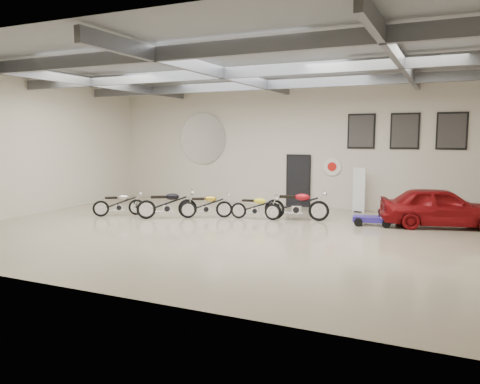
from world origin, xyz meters
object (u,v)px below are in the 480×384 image
at_px(motorcycle_gold, 206,205).
at_px(motorcycle_yellow, 255,206).
at_px(banner_stand, 359,189).
at_px(go_kart, 377,217).
at_px(motorcycle_silver, 119,203).
at_px(vintage_car, 441,207).
at_px(motorcycle_black, 167,203).
at_px(motorcycle_red, 297,204).

bearing_deg(motorcycle_gold, motorcycle_yellow, -13.62).
distance_m(banner_stand, go_kart, 2.82).
bearing_deg(motorcycle_yellow, motorcycle_gold, -173.89).
height_order(motorcycle_silver, motorcycle_gold, motorcycle_gold).
bearing_deg(motorcycle_gold, motorcycle_silver, 168.25).
distance_m(go_kart, vintage_car, 2.03).
relative_size(go_kart, vintage_car, 0.41).
relative_size(motorcycle_silver, go_kart, 1.17).
bearing_deg(motorcycle_black, motorcycle_gold, -6.04).
xyz_separation_m(motorcycle_black, motorcycle_gold, (1.22, 0.67, -0.06)).
distance_m(motorcycle_silver, motorcycle_gold, 3.27).
xyz_separation_m(banner_stand, go_kart, (1.05, -2.55, -0.60)).
bearing_deg(go_kart, motorcycle_red, 175.62).
relative_size(motorcycle_silver, motorcycle_yellow, 1.03).
xyz_separation_m(go_kart, vintage_car, (1.88, 0.65, 0.37)).
relative_size(motorcycle_silver, motorcycle_red, 0.83).
height_order(motorcycle_gold, go_kart, motorcycle_gold).
distance_m(motorcycle_gold, motorcycle_red, 3.22).
bearing_deg(vintage_car, motorcycle_silver, 88.83).
height_order(banner_stand, go_kart, banner_stand).
relative_size(motorcycle_red, vintage_car, 0.58).
height_order(motorcycle_silver, motorcycle_yellow, motorcycle_silver).
bearing_deg(banner_stand, motorcycle_black, -133.20).
relative_size(banner_stand, motorcycle_gold, 0.96).
height_order(motorcycle_silver, go_kart, motorcycle_silver).
xyz_separation_m(motorcycle_yellow, motorcycle_red, (1.38, 0.41, 0.11)).
xyz_separation_m(banner_stand, motorcycle_yellow, (-3.03, -3.07, -0.43)).
xyz_separation_m(motorcycle_silver, go_kart, (8.93, 1.94, -0.19)).
height_order(banner_stand, motorcycle_yellow, banner_stand).
bearing_deg(motorcycle_gold, vintage_car, -16.55).
bearing_deg(motorcycle_silver, motorcycle_red, -24.10).
xyz_separation_m(motorcycle_gold, motorcycle_yellow, (1.72, 0.46, -0.02)).
xyz_separation_m(banner_stand, motorcycle_silver, (-7.87, -4.48, -0.41)).
height_order(motorcycle_black, go_kart, motorcycle_black).
bearing_deg(motorcycle_red, motorcycle_silver, -175.42).
relative_size(motorcycle_silver, vintage_car, 0.48).
xyz_separation_m(motorcycle_red, go_kart, (2.70, 0.11, -0.29)).
xyz_separation_m(motorcycle_black, go_kart, (7.02, 1.65, -0.26)).
bearing_deg(motorcycle_black, motorcycle_silver, 153.64).
bearing_deg(motorcycle_black, go_kart, -21.49).
bearing_deg(motorcycle_yellow, motorcycle_silver, -172.68).
height_order(motorcycle_silver, motorcycle_red, motorcycle_red).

